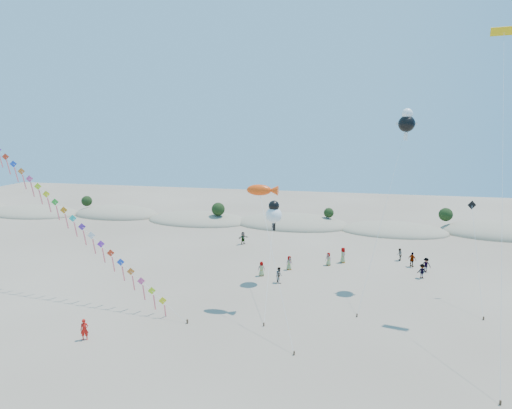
% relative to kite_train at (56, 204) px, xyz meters
% --- Properties ---
extents(ground, '(160.00, 160.00, 0.00)m').
position_rel_kite_train_xyz_m(ground, '(19.11, -12.81, -8.91)').
color(ground, '#7E6B57').
rests_on(ground, ground).
extents(dune_ridge, '(145.30, 11.49, 5.57)m').
position_rel_kite_train_xyz_m(dune_ridge, '(20.17, 32.33, -8.80)').
color(dune_ridge, gray).
rests_on(dune_ridge, ground).
extents(kite_train, '(28.09, 8.25, 17.69)m').
position_rel_kite_train_xyz_m(kite_train, '(0.00, 0.00, 0.00)').
color(kite_train, '#3F2D1E').
rests_on(kite_train, ground).
extents(fish_kite, '(5.48, 8.93, 11.25)m').
position_rel_kite_train_xyz_m(fish_kite, '(20.24, 0.95, 1.81)').
color(fish_kite, '#3F2D1E').
rests_on(fish_kite, ground).
extents(cartoon_kite_low, '(1.82, 11.26, 8.75)m').
position_rel_kite_train_xyz_m(cartoon_kite_low, '(20.31, 6.89, -1.53)').
color(cartoon_kite_low, '#3F2D1E').
rests_on(cartoon_kite_low, ground).
extents(cartoon_kite_high, '(5.28, 9.75, 18.02)m').
position_rel_kite_train_xyz_m(cartoon_kite_high, '(33.09, 8.76, 7.78)').
color(cartoon_kite_high, '#3F2D1E').
rests_on(cartoon_kite_high, ground).
extents(parafoil_kite, '(3.62, 15.20, 24.34)m').
position_rel_kite_train_xyz_m(parafoil_kite, '(39.51, 3.76, 14.26)').
color(parafoil_kite, '#3F2D1E').
rests_on(parafoil_kite, ground).
extents(dark_kite, '(0.85, 6.32, 9.33)m').
position_rel_kite_train_xyz_m(dark_kite, '(39.44, 5.80, -2.63)').
color(dark_kite, '#3F2D1E').
rests_on(dark_kite, ground).
extents(flyer_foreground, '(0.73, 0.62, 1.70)m').
position_rel_kite_train_xyz_m(flyer_foreground, '(7.97, -8.50, -8.07)').
color(flyer_foreground, red).
rests_on(flyer_foreground, ground).
extents(beachgoers, '(24.19, 14.49, 1.86)m').
position_rel_kite_train_xyz_m(beachgoers, '(26.63, 13.30, -8.08)').
color(beachgoers, slate).
rests_on(beachgoers, ground).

